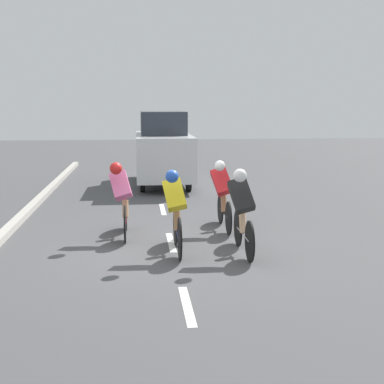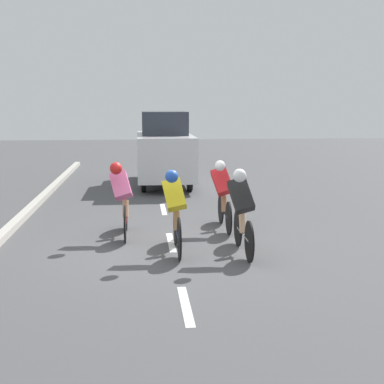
{
  "view_description": "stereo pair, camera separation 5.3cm",
  "coord_description": "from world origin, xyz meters",
  "px_view_note": "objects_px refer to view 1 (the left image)",
  "views": [
    {
      "loc": [
        0.61,
        9.42,
        2.55
      ],
      "look_at": [
        -0.4,
        -0.28,
        0.95
      ],
      "focal_mm": 50.0,
      "sensor_mm": 36.0,
      "label": 1
    },
    {
      "loc": [
        0.55,
        9.43,
        2.55
      ],
      "look_at": [
        -0.4,
        -0.28,
        0.95
      ],
      "focal_mm": 50.0,
      "sensor_mm": 36.0,
      "label": 2
    }
  ],
  "objects_px": {
    "cyclist_yellow": "(176,210)",
    "cyclist_black": "(242,209)",
    "support_car": "(163,149)",
    "cyclist_red": "(223,193)",
    "cyclist_pink": "(122,197)"
  },
  "relations": [
    {
      "from": "support_car",
      "to": "cyclist_red",
      "type": "bearing_deg",
      "value": 97.93
    },
    {
      "from": "cyclist_pink",
      "to": "support_car",
      "type": "xyz_separation_m",
      "value": [
        -1.13,
        -6.82,
        0.36
      ]
    },
    {
      "from": "cyclist_black",
      "to": "cyclist_red",
      "type": "xyz_separation_m",
      "value": [
        0.03,
        -1.87,
        -0.03
      ]
    },
    {
      "from": "support_car",
      "to": "cyclist_black",
      "type": "bearing_deg",
      "value": 96.37
    },
    {
      "from": "cyclist_yellow",
      "to": "cyclist_black",
      "type": "relative_size",
      "value": 1.01
    },
    {
      "from": "cyclist_pink",
      "to": "support_car",
      "type": "height_order",
      "value": "support_car"
    },
    {
      "from": "cyclist_yellow",
      "to": "cyclist_red",
      "type": "height_order",
      "value": "cyclist_yellow"
    },
    {
      "from": "cyclist_pink",
      "to": "support_car",
      "type": "distance_m",
      "value": 6.92
    },
    {
      "from": "cyclist_yellow",
      "to": "cyclist_black",
      "type": "xyz_separation_m",
      "value": [
        -1.11,
        0.22,
        0.03
      ]
    },
    {
      "from": "cyclist_black",
      "to": "support_car",
      "type": "bearing_deg",
      "value": -83.63
    },
    {
      "from": "cyclist_yellow",
      "to": "cyclist_pink",
      "type": "distance_m",
      "value": 1.56
    },
    {
      "from": "cyclist_yellow",
      "to": "cyclist_pink",
      "type": "xyz_separation_m",
      "value": [
        0.94,
        -1.24,
        0.02
      ]
    },
    {
      "from": "cyclist_yellow",
      "to": "cyclist_black",
      "type": "distance_m",
      "value": 1.14
    },
    {
      "from": "cyclist_black",
      "to": "cyclist_red",
      "type": "distance_m",
      "value": 1.87
    },
    {
      "from": "cyclist_black",
      "to": "support_car",
      "type": "xyz_separation_m",
      "value": [
        0.93,
        -8.28,
        0.36
      ]
    }
  ]
}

